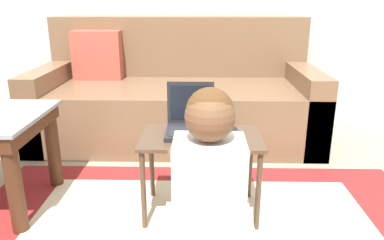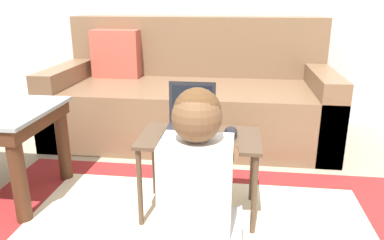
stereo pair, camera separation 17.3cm
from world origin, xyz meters
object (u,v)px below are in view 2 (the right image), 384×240
(laptop_desk, at_px, (200,147))
(person_seated, at_px, (197,195))
(laptop, at_px, (190,125))
(couch, at_px, (191,98))
(computer_mouse, at_px, (231,132))

(laptop_desk, xyz_separation_m, person_seated, (0.03, -0.37, -0.04))
(laptop_desk, distance_m, laptop, 0.11)
(couch, relative_size, person_seated, 2.79)
(person_seated, bearing_deg, couch, 98.42)
(laptop, height_order, computer_mouse, laptop)
(laptop, distance_m, person_seated, 0.44)
(laptop_desk, distance_m, person_seated, 0.37)
(laptop_desk, bearing_deg, person_seated, -85.53)
(laptop_desk, distance_m, computer_mouse, 0.16)
(laptop_desk, relative_size, person_seated, 0.78)
(couch, xyz_separation_m, laptop, (0.14, -1.04, 0.15))
(couch, height_order, computer_mouse, couch)
(laptop_desk, bearing_deg, couch, 99.74)
(couch, relative_size, laptop_desk, 3.58)
(laptop_desk, bearing_deg, laptop, 138.71)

